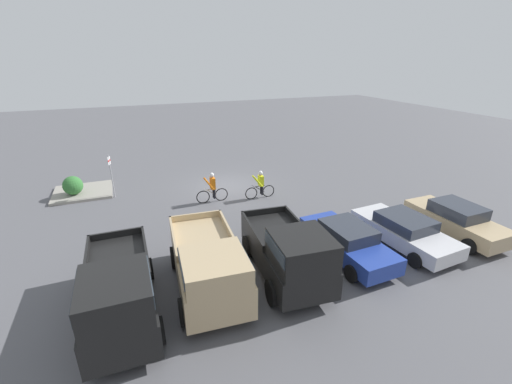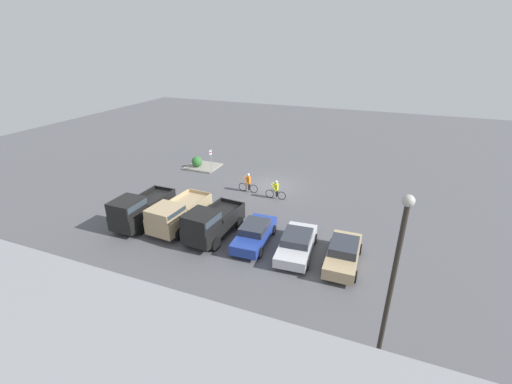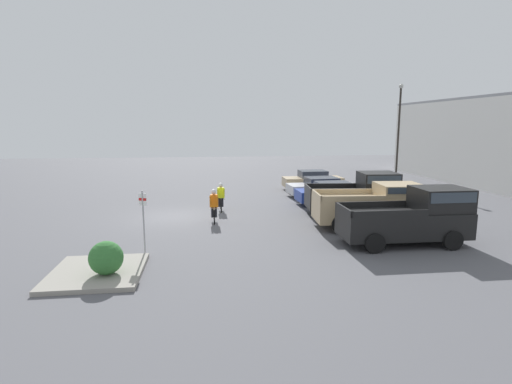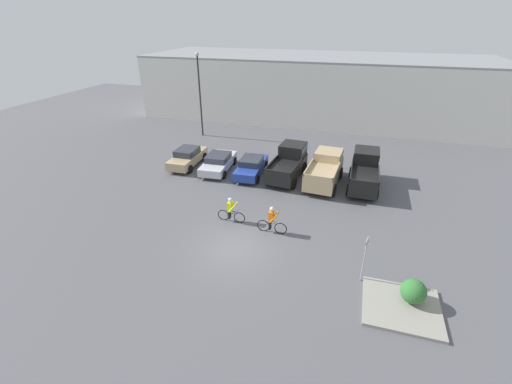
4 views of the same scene
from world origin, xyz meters
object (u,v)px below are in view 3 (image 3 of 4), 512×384
Objects in this scene: sedan_2 at (333,193)px; pickup_truck_0 at (360,193)px; cyclist_1 at (221,197)px; shrub at (106,258)px; sedan_1 at (321,187)px; sedan_0 at (313,180)px; lamppost at (399,127)px; cyclist_0 at (214,205)px; pickup_truck_1 at (374,205)px; fire_lane_sign at (143,217)px; pickup_truck_2 at (414,216)px.

pickup_truck_0 reaches higher than sedan_2.
shrub is at bearing -22.33° from cyclist_1.
shrub is at bearing -39.27° from sedan_1.
lamppost is (-2.20, 7.70, 3.90)m from sedan_0.
sedan_2 is 8.15m from cyclist_0.
pickup_truck_1 is 4.76× the size of shrub.
pickup_truck_2 is at bearing 90.85° from fire_lane_sign.
sedan_1 is at bearing 177.92° from sedan_2.
lamppost is at bearing 126.53° from cyclist_0.
pickup_truck_1 is (8.42, 0.07, 0.44)m from sedan_1.
sedan_2 is at bearing -168.85° from pickup_truck_0.
sedan_1 is at bearing 138.25° from fire_lane_sign.
pickup_truck_2 is at bearing 58.65° from cyclist_0.
fire_lane_sign is (5.04, -2.70, 0.65)m from cyclist_0.
cyclist_1 is at bearing 157.72° from fire_lane_sign.
sedan_0 is 17.52m from fire_lane_sign.
sedan_0 is 0.87× the size of pickup_truck_1.
sedan_0 reaches higher than sedan_1.
sedan_1 is at bearing 140.73° from shrub.
pickup_truck_0 is at bearing 4.64° from sedan_1.
pickup_truck_1 is 2.82m from pickup_truck_2.
sedan_2 is 0.91× the size of pickup_truck_0.
shrub is at bearing -45.63° from sedan_2.
sedan_1 is 1.04× the size of sedan_2.
cyclist_1 is 0.22× the size of lamppost.
sedan_0 is 8.91m from lamppost.
pickup_truck_2 is (11.20, 0.56, 0.51)m from sedan_1.
fire_lane_sign is (0.16, -10.70, 0.31)m from pickup_truck_2.
sedan_1 is at bearing 117.75° from cyclist_1.
pickup_truck_0 is 12.05m from fire_lane_sign.
pickup_truck_0 reaches higher than sedan_0.
fire_lane_sign reaches higher than sedan_2.
pickup_truck_2 is 2.07× the size of fire_lane_sign.
sedan_0 is 14.02m from pickup_truck_2.
sedan_0 is at bearing -178.30° from pickup_truck_2.
pickup_truck_2 reaches higher than pickup_truck_0.
pickup_truck_0 is at bearing 11.15° from sedan_2.
shrub is at bearing -55.66° from pickup_truck_0.
pickup_truck_1 is 8.51m from cyclist_1.
lamppost is (-13.43, 7.78, 3.53)m from pickup_truck_1.
sedan_0 reaches higher than sedan_2.
pickup_truck_0 reaches higher than cyclist_1.
sedan_1 is at bearing -2.99° from sedan_0.
pickup_truck_1 is (5.62, 0.17, 0.40)m from sedan_2.
lamppost is 26.71m from shrub.
lamppost is 7.52× the size of shrub.
fire_lane_sign is (7.68, -3.15, 0.69)m from cyclist_1.
fire_lane_sign is (5.72, -10.60, 0.31)m from pickup_truck_0.
sedan_1 is 0.58× the size of lamppost.
pickup_truck_2 is (8.40, 0.66, 0.48)m from sedan_2.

